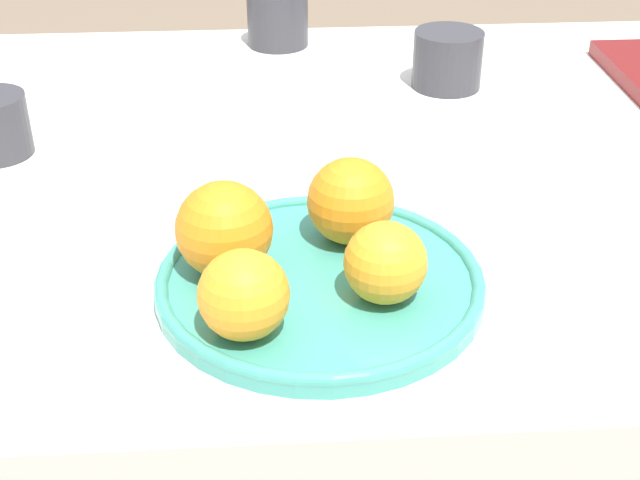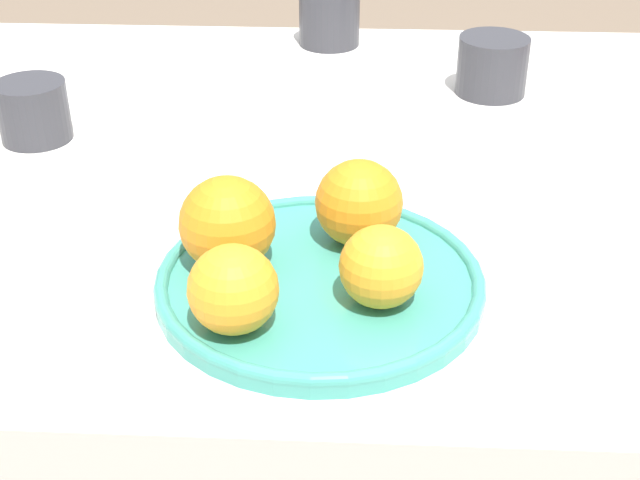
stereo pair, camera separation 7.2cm
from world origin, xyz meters
name	(u,v)px [view 1 (the left image)]	position (x,y,z in m)	size (l,w,h in m)	color
table	(407,416)	(0.00, 0.00, 0.39)	(1.43, 0.88, 0.77)	silver
fruit_platter	(320,281)	(-0.13, -0.26, 0.78)	(0.27, 0.27, 0.02)	teal
orange_0	(385,263)	(-0.08, -0.29, 0.82)	(0.07, 0.07, 0.07)	orange
orange_1	(224,229)	(-0.21, -0.25, 0.83)	(0.08, 0.08, 0.08)	orange
orange_2	(351,201)	(-0.10, -0.20, 0.82)	(0.08, 0.08, 0.08)	orange
orange_3	(244,295)	(-0.19, -0.33, 0.82)	(0.07, 0.07, 0.07)	orange
cup_1	(278,18)	(-0.15, 0.37, 0.81)	(0.09, 0.09, 0.08)	#333338
cup_2	(447,60)	(0.06, 0.19, 0.81)	(0.09, 0.09, 0.07)	#333338
napkin	(86,96)	(-0.39, 0.18, 0.78)	(0.11, 0.14, 0.01)	white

